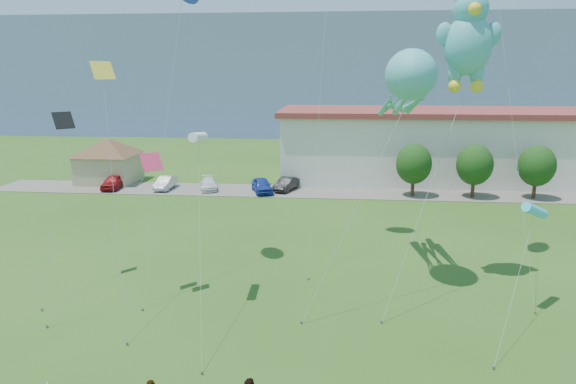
{
  "coord_description": "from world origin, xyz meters",
  "views": [
    {
      "loc": [
        2.08,
        -18.22,
        12.3
      ],
      "look_at": [
        -0.38,
        8.0,
        6.21
      ],
      "focal_mm": 32.0,
      "sensor_mm": 36.0,
      "label": 1
    }
  ],
  "objects_px": {
    "pavilion": "(108,156)",
    "parked_car_blue": "(262,185)",
    "parked_car_black": "(286,184)",
    "parked_car_red": "(113,182)",
    "octopus_kite": "(408,86)",
    "teddy_bear_kite": "(469,37)",
    "parked_car_white": "(209,184)",
    "warehouse": "(541,145)",
    "parked_car_silver": "(165,183)"
  },
  "relations": [
    {
      "from": "parked_car_black",
      "to": "octopus_kite",
      "type": "relative_size",
      "value": 0.3
    },
    {
      "from": "pavilion",
      "to": "parked_car_white",
      "type": "xyz_separation_m",
      "value": [
        12.45,
        -2.97,
        -2.34
      ]
    },
    {
      "from": "parked_car_red",
      "to": "parked_car_black",
      "type": "distance_m",
      "value": 18.86
    },
    {
      "from": "pavilion",
      "to": "warehouse",
      "type": "height_order",
      "value": "warehouse"
    },
    {
      "from": "parked_car_black",
      "to": "octopus_kite",
      "type": "bearing_deg",
      "value": -49.64
    },
    {
      "from": "octopus_kite",
      "to": "teddy_bear_kite",
      "type": "bearing_deg",
      "value": 1.33
    },
    {
      "from": "teddy_bear_kite",
      "to": "octopus_kite",
      "type": "bearing_deg",
      "value": -178.67
    },
    {
      "from": "warehouse",
      "to": "parked_car_silver",
      "type": "distance_m",
      "value": 43.42
    },
    {
      "from": "parked_car_white",
      "to": "teddy_bear_kite",
      "type": "height_order",
      "value": "teddy_bear_kite"
    },
    {
      "from": "octopus_kite",
      "to": "pavilion",
      "type": "bearing_deg",
      "value": 139.46
    },
    {
      "from": "warehouse",
      "to": "parked_car_blue",
      "type": "xyz_separation_m",
      "value": [
        -31.59,
        -9.86,
        -3.31
      ]
    },
    {
      "from": "warehouse",
      "to": "pavilion",
      "type": "bearing_deg",
      "value": -173.16
    },
    {
      "from": "pavilion",
      "to": "teddy_bear_kite",
      "type": "bearing_deg",
      "value": -37.63
    },
    {
      "from": "pavilion",
      "to": "octopus_kite",
      "type": "distance_m",
      "value": 40.56
    },
    {
      "from": "octopus_kite",
      "to": "teddy_bear_kite",
      "type": "xyz_separation_m",
      "value": [
        3.2,
        0.07,
        2.64
      ]
    },
    {
      "from": "parked_car_black",
      "to": "pavilion",
      "type": "bearing_deg",
      "value": -168.81
    },
    {
      "from": "parked_car_black",
      "to": "teddy_bear_kite",
      "type": "bearing_deg",
      "value": -43.07
    },
    {
      "from": "parked_car_red",
      "to": "octopus_kite",
      "type": "height_order",
      "value": "octopus_kite"
    },
    {
      "from": "warehouse",
      "to": "parked_car_white",
      "type": "relative_size",
      "value": 14.17
    },
    {
      "from": "pavilion",
      "to": "parked_car_white",
      "type": "relative_size",
      "value": 2.14
    },
    {
      "from": "parked_car_red",
      "to": "parked_car_silver",
      "type": "distance_m",
      "value": 5.69
    },
    {
      "from": "pavilion",
      "to": "parked_car_blue",
      "type": "distance_m",
      "value": 18.94
    },
    {
      "from": "parked_car_silver",
      "to": "parked_car_black",
      "type": "relative_size",
      "value": 1.0
    },
    {
      "from": "parked_car_red",
      "to": "teddy_bear_kite",
      "type": "xyz_separation_m",
      "value": [
        31.3,
        -22.09,
        13.47
      ]
    },
    {
      "from": "pavilion",
      "to": "teddy_bear_kite",
      "type": "xyz_separation_m",
      "value": [
        33.32,
        -25.69,
        11.25
      ]
    },
    {
      "from": "pavilion",
      "to": "parked_car_black",
      "type": "xyz_separation_m",
      "value": [
        20.86,
        -2.67,
        -2.28
      ]
    },
    {
      "from": "warehouse",
      "to": "parked_car_blue",
      "type": "distance_m",
      "value": 33.26
    },
    {
      "from": "pavilion",
      "to": "parked_car_blue",
      "type": "height_order",
      "value": "pavilion"
    },
    {
      "from": "parked_car_red",
      "to": "parked_car_white",
      "type": "height_order",
      "value": "parked_car_red"
    },
    {
      "from": "warehouse",
      "to": "parked_car_red",
      "type": "bearing_deg",
      "value": -168.68
    },
    {
      "from": "parked_car_white",
      "to": "parked_car_black",
      "type": "distance_m",
      "value": 8.42
    },
    {
      "from": "parked_car_silver",
      "to": "teddy_bear_kite",
      "type": "distance_m",
      "value": 36.64
    },
    {
      "from": "octopus_kite",
      "to": "parked_car_silver",
      "type": "bearing_deg",
      "value": 134.88
    },
    {
      "from": "pavilion",
      "to": "parked_car_red",
      "type": "height_order",
      "value": "pavilion"
    },
    {
      "from": "parked_car_silver",
      "to": "teddy_bear_kite",
      "type": "relative_size",
      "value": 0.25
    },
    {
      "from": "parked_car_red",
      "to": "octopus_kite",
      "type": "distance_m",
      "value": 37.39
    },
    {
      "from": "pavilion",
      "to": "parked_car_white",
      "type": "distance_m",
      "value": 13.01
    },
    {
      "from": "octopus_kite",
      "to": "teddy_bear_kite",
      "type": "relative_size",
      "value": 0.81
    },
    {
      "from": "warehouse",
      "to": "parked_car_black",
      "type": "height_order",
      "value": "warehouse"
    },
    {
      "from": "teddy_bear_kite",
      "to": "warehouse",
      "type": "bearing_deg",
      "value": 62.24
    },
    {
      "from": "parked_car_white",
      "to": "parked_car_black",
      "type": "relative_size",
      "value": 1.03
    },
    {
      "from": "pavilion",
      "to": "warehouse",
      "type": "bearing_deg",
      "value": 6.84
    },
    {
      "from": "warehouse",
      "to": "parked_car_silver",
      "type": "relative_size",
      "value": 14.64
    },
    {
      "from": "parked_car_blue",
      "to": "teddy_bear_kite",
      "type": "xyz_separation_m",
      "value": [
        14.91,
        -21.83,
        13.46
      ]
    },
    {
      "from": "parked_car_red",
      "to": "parked_car_blue",
      "type": "height_order",
      "value": "parked_car_blue"
    },
    {
      "from": "parked_car_blue",
      "to": "parked_car_black",
      "type": "bearing_deg",
      "value": 7.4
    },
    {
      "from": "parked_car_red",
      "to": "teddy_bear_kite",
      "type": "bearing_deg",
      "value": -39.51
    },
    {
      "from": "parked_car_black",
      "to": "parked_car_blue",
      "type": "bearing_deg",
      "value": -135.76
    },
    {
      "from": "pavilion",
      "to": "octopus_kite",
      "type": "height_order",
      "value": "octopus_kite"
    },
    {
      "from": "parked_car_red",
      "to": "parked_car_black",
      "type": "bearing_deg",
      "value": -1.48
    }
  ]
}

